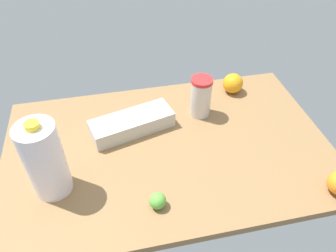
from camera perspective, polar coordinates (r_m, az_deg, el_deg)
countertop at (r=123.06cm, az=0.00°, el=-3.98°), size 120.00×76.00×3.00cm
egg_carton at (r=127.09cm, az=-6.27°, el=0.45°), size 33.67×19.09×6.37cm
milk_jug at (r=105.97cm, az=-20.67°, el=-5.56°), size 12.00×12.00×28.28cm
tumbler_cup at (r=131.36cm, az=5.73°, el=5.09°), size 8.57×8.57×16.93cm
orange_far_back at (r=148.28cm, az=11.24°, el=7.30°), size 8.79×8.79×8.79cm
lime_loose at (r=103.20cm, az=-1.80°, el=-12.89°), size 5.28×5.28×5.28cm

